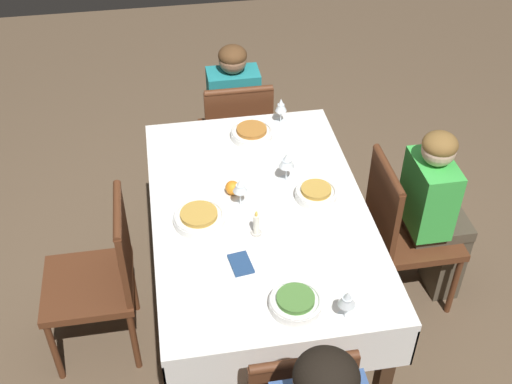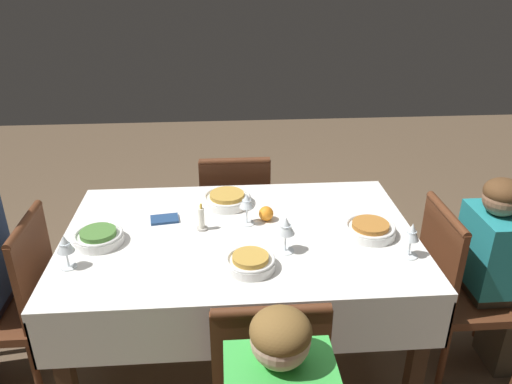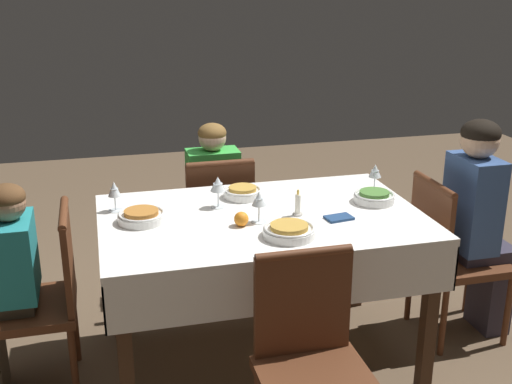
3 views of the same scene
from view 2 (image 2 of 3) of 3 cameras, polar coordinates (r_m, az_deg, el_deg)
The scene contains 17 objects.
ground_plane at distance 2.61m, azimuth -1.62°, elevation -19.51°, with size 8.00×8.00×0.00m, color brown.
dining_table at distance 2.18m, azimuth -1.84°, elevation -6.75°, with size 1.49×0.96×0.77m.
chair_west at distance 2.48m, azimuth -26.07°, elevation -10.92°, with size 0.42×0.42×0.87m.
chair_east at distance 2.50m, azimuth 22.27°, elevation -9.78°, with size 0.42×0.42×0.87m.
chair_north at distance 2.92m, azimuth -2.47°, elevation -2.35°, with size 0.42×0.42×0.87m.
person_child_teal at distance 2.54m, azimuth 25.89°, elevation -8.05°, with size 0.33×0.30×1.00m.
bowl_west at distance 2.14m, azimuth -17.54°, elevation -4.91°, with size 0.20×0.20×0.06m.
wine_glass_west at distance 1.99m, azimuth -21.00°, elevation -5.70°, with size 0.06×0.06×0.14m.
bowl_east at distance 2.15m, azimuth 12.91°, elevation -4.14°, with size 0.21×0.21×0.06m.
wine_glass_east at distance 2.01m, azimuth 17.38°, elevation -4.57°, with size 0.07×0.07×0.15m.
bowl_south at distance 1.89m, azimuth -0.64°, elevation -7.99°, with size 0.19×0.19×0.06m.
wine_glass_south at distance 1.95m, azimuth 3.43°, elevation -4.02°, with size 0.07×0.07×0.15m.
bowl_north at distance 2.35m, azimuth -3.33°, elevation -0.78°, with size 0.22×0.22×0.06m.
wine_glass_north at distance 2.15m, azimuth -1.07°, elevation -1.16°, with size 0.07×0.07×0.15m.
candle_centerpiece at distance 2.14m, azimuth -6.24°, elevation -3.21°, with size 0.05×0.05×0.13m.
orange_fruit at distance 2.21m, azimuth 1.16°, elevation -2.47°, with size 0.07×0.07×0.07m, color orange.
napkin_red_folded at distance 2.26m, azimuth -10.41°, elevation -3.07°, with size 0.13×0.10×0.01m.
Camera 2 is at (-0.06, -1.83, 1.85)m, focal length 35.00 mm.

